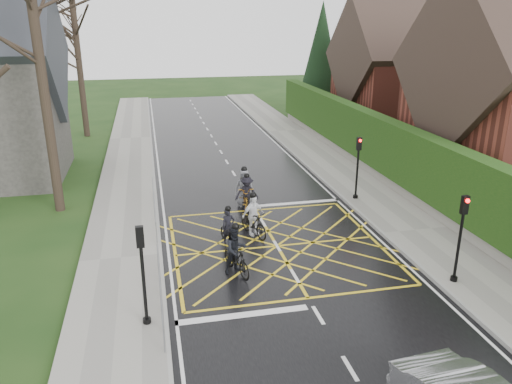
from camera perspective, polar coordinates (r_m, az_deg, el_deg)
name	(u,v)px	position (r m, az deg, el deg)	size (l,w,h in m)	color
ground	(277,246)	(19.95, 2.41, -6.19)	(120.00, 120.00, 0.00)	black
road	(277,246)	(19.94, 2.41, -6.18)	(9.00, 80.00, 0.01)	black
sidewalk_right	(415,231)	(22.10, 17.68, -4.30)	(3.00, 80.00, 0.15)	gray
sidewalk_left	(121,259)	(19.41, -15.14, -7.42)	(3.00, 80.00, 0.15)	gray
stone_wall	(388,180)	(27.73, 14.89, 1.37)	(0.50, 38.00, 0.70)	slate
hedge	(391,148)	(27.26, 15.21, 4.87)	(0.90, 38.00, 2.80)	#14350E
house_far	(406,76)	(40.58, 16.73, 12.55)	(9.80, 8.80, 10.30)	maroon
conifer	(321,60)	(46.19, 7.44, 14.70)	(4.60, 4.60, 10.00)	black
tree_near	(36,35)	(23.80, -23.83, 16.14)	(9.24, 9.24, 11.44)	black
tree_mid	(43,17)	(31.85, -23.18, 17.95)	(10.08, 10.08, 12.48)	black
tree_far	(76,38)	(39.69, -19.86, 16.22)	(8.40, 8.40, 10.40)	black
railing_south	(160,285)	(15.94, -10.90, -10.39)	(0.05, 5.04, 1.03)	slate
railing_north	(154,202)	(22.77, -11.56, -1.12)	(0.05, 6.04, 1.03)	slate
traffic_light_ne	(357,169)	(24.68, 11.51, 2.63)	(0.24, 0.31, 3.21)	black
traffic_light_se	(460,240)	(17.80, 22.24, -5.10)	(0.24, 0.31, 3.21)	black
traffic_light_sw	(143,277)	(14.65, -12.76, -9.42)	(0.24, 0.31, 3.21)	black
cyclist_rear	(229,232)	(19.90, -3.13, -4.60)	(0.94, 1.76, 1.62)	black
cyclist_back	(236,254)	(17.69, -2.28, -7.12)	(1.06, 1.96, 1.89)	black
cyclist_mid	(247,197)	(23.24, -1.03, -0.61)	(1.14, 1.94, 1.83)	black
cyclist_front	(253,220)	(20.61, -0.30, -3.19)	(1.16, 1.96, 1.89)	black
cyclist_lead	(244,193)	(23.80, -1.32, -0.07)	(0.92, 2.08, 1.98)	#B27215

